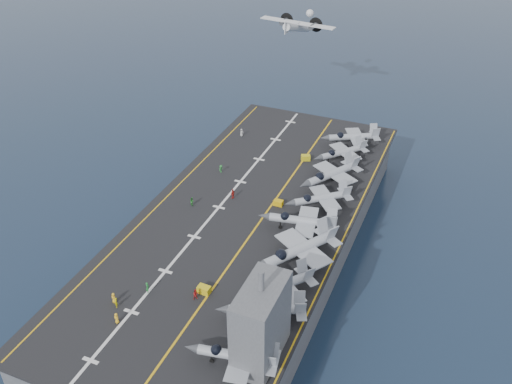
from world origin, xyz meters
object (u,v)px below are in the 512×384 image
at_px(fighter_jet_0, 237,355).
at_px(tow_cart_a, 204,290).
at_px(island_superstructure, 261,315).
at_px(transport_plane, 297,27).

bearing_deg(fighter_jet_0, tow_cart_a, 133.96).
distance_m(island_superstructure, tow_cart_a, 16.63).
height_order(island_superstructure, tow_cart_a, island_superstructure).
bearing_deg(island_superstructure, transport_plane, 106.72).
xyz_separation_m(fighter_jet_0, tow_cart_a, (-10.74, 11.14, -1.65)).
bearing_deg(tow_cart_a, fighter_jet_0, -46.04).
bearing_deg(island_superstructure, tow_cart_a, 148.14).
xyz_separation_m(tow_cart_a, transport_plane, (-15.11, 85.07, 15.39)).
xyz_separation_m(island_superstructure, transport_plane, (-27.96, 93.06, 8.49)).
relative_size(island_superstructure, fighter_jet_0, 1.05).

